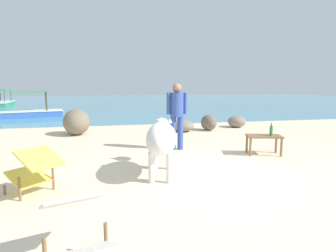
{
  "coord_description": "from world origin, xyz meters",
  "views": [
    {
      "loc": [
        -1.82,
        -4.24,
        1.63
      ],
      "look_at": [
        -0.28,
        3.0,
        0.55
      ],
      "focal_mm": 30.4,
      "sensor_mm": 36.0,
      "label": 1
    }
  ],
  "objects_px": {
    "low_bench_table": "(264,139)",
    "person_standing": "(177,111)",
    "boat_blue": "(23,112)",
    "cow": "(162,138)",
    "boat_green": "(3,102)",
    "deck_chair_near": "(34,169)",
    "bottle": "(271,131)",
    "deck_chair_far": "(77,228)"
  },
  "relations": [
    {
      "from": "cow",
      "to": "person_standing",
      "type": "bearing_deg",
      "value": -7.83
    },
    {
      "from": "person_standing",
      "to": "boat_blue",
      "type": "distance_m",
      "value": 10.45
    },
    {
      "from": "deck_chair_near",
      "to": "boat_blue",
      "type": "relative_size",
      "value": 0.24
    },
    {
      "from": "bottle",
      "to": "deck_chair_near",
      "type": "bearing_deg",
      "value": -163.24
    },
    {
      "from": "person_standing",
      "to": "low_bench_table",
      "type": "bearing_deg",
      "value": 64.86
    },
    {
      "from": "low_bench_table",
      "to": "cow",
      "type": "bearing_deg",
      "value": -144.27
    },
    {
      "from": "deck_chair_near",
      "to": "boat_green",
      "type": "height_order",
      "value": "boat_green"
    },
    {
      "from": "bottle",
      "to": "boat_blue",
      "type": "bearing_deg",
      "value": 128.61
    },
    {
      "from": "deck_chair_near",
      "to": "boat_green",
      "type": "bearing_deg",
      "value": -25.17
    },
    {
      "from": "low_bench_table",
      "to": "boat_blue",
      "type": "distance_m",
      "value": 12.23
    },
    {
      "from": "deck_chair_near",
      "to": "bottle",
      "type": "bearing_deg",
      "value": -117.44
    },
    {
      "from": "boat_blue",
      "to": "bottle",
      "type": "bearing_deg",
      "value": 115.0
    },
    {
      "from": "bottle",
      "to": "person_standing",
      "type": "relative_size",
      "value": 0.18
    },
    {
      "from": "cow",
      "to": "person_standing",
      "type": "height_order",
      "value": "person_standing"
    },
    {
      "from": "deck_chair_near",
      "to": "boat_blue",
      "type": "bearing_deg",
      "value": -28.73
    },
    {
      "from": "deck_chair_near",
      "to": "deck_chair_far",
      "type": "distance_m",
      "value": 2.07
    },
    {
      "from": "cow",
      "to": "person_standing",
      "type": "distance_m",
      "value": 2.03
    },
    {
      "from": "boat_green",
      "to": "boat_blue",
      "type": "distance_m",
      "value": 9.42
    },
    {
      "from": "deck_chair_far",
      "to": "boat_green",
      "type": "height_order",
      "value": "boat_green"
    },
    {
      "from": "bottle",
      "to": "deck_chair_near",
      "type": "distance_m",
      "value": 4.87
    },
    {
      "from": "low_bench_table",
      "to": "deck_chair_near",
      "type": "height_order",
      "value": "deck_chair_near"
    },
    {
      "from": "bottle",
      "to": "deck_chair_far",
      "type": "height_order",
      "value": "bottle"
    },
    {
      "from": "cow",
      "to": "deck_chair_far",
      "type": "xyz_separation_m",
      "value": [
        -1.19,
        -2.43,
        -0.27
      ]
    },
    {
      "from": "cow",
      "to": "low_bench_table",
      "type": "height_order",
      "value": "cow"
    },
    {
      "from": "low_bench_table",
      "to": "person_standing",
      "type": "xyz_separation_m",
      "value": [
        -1.82,
        0.91,
        0.58
      ]
    },
    {
      "from": "bottle",
      "to": "person_standing",
      "type": "height_order",
      "value": "person_standing"
    },
    {
      "from": "deck_chair_near",
      "to": "boat_blue",
      "type": "height_order",
      "value": "boat_blue"
    },
    {
      "from": "deck_chair_far",
      "to": "boat_blue",
      "type": "height_order",
      "value": "boat_blue"
    },
    {
      "from": "bottle",
      "to": "boat_blue",
      "type": "relative_size",
      "value": 0.08
    },
    {
      "from": "boat_green",
      "to": "boat_blue",
      "type": "bearing_deg",
      "value": 17.86
    },
    {
      "from": "low_bench_table",
      "to": "bottle",
      "type": "height_order",
      "value": "bottle"
    },
    {
      "from": "cow",
      "to": "boat_blue",
      "type": "distance_m",
      "value": 11.7
    },
    {
      "from": "low_bench_table",
      "to": "person_standing",
      "type": "relative_size",
      "value": 0.52
    },
    {
      "from": "bottle",
      "to": "deck_chair_far",
      "type": "distance_m",
      "value": 5.1
    },
    {
      "from": "cow",
      "to": "deck_chair_far",
      "type": "bearing_deg",
      "value": 167.57
    },
    {
      "from": "low_bench_table",
      "to": "deck_chair_far",
      "type": "relative_size",
      "value": 0.95
    },
    {
      "from": "deck_chair_near",
      "to": "boat_green",
      "type": "relative_size",
      "value": 0.24
    },
    {
      "from": "cow",
      "to": "bottle",
      "type": "relative_size",
      "value": 6.03
    },
    {
      "from": "boat_blue",
      "to": "cow",
      "type": "bearing_deg",
      "value": 101.91
    },
    {
      "from": "bottle",
      "to": "boat_blue",
      "type": "distance_m",
      "value": 12.37
    },
    {
      "from": "bottle",
      "to": "boat_blue",
      "type": "xyz_separation_m",
      "value": [
        -7.72,
        9.67,
        -0.31
      ]
    },
    {
      "from": "low_bench_table",
      "to": "person_standing",
      "type": "bearing_deg",
      "value": 168.7
    }
  ]
}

